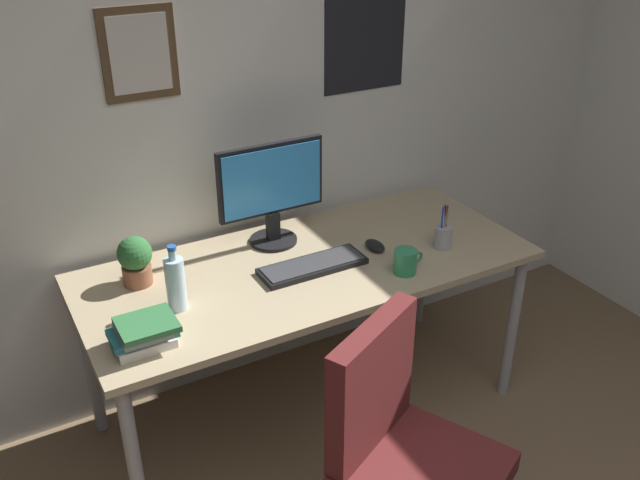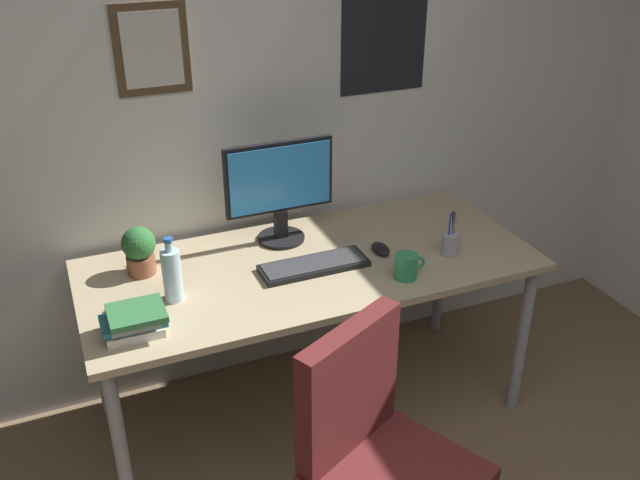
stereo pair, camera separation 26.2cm
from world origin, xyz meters
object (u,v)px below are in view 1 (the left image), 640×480
(keyboard, at_px, (313,266))
(water_bottle, at_px, (176,283))
(coffee_mug_near, at_px, (406,261))
(office_chair, at_px, (402,449))
(computer_mouse, at_px, (375,246))
(book_stack_left, at_px, (144,333))
(potted_plant, at_px, (135,259))
(pen_cup, at_px, (443,236))
(monitor, at_px, (271,189))

(keyboard, height_order, water_bottle, water_bottle)
(coffee_mug_near, bearing_deg, keyboard, 145.93)
(office_chair, height_order, keyboard, office_chair)
(computer_mouse, distance_m, book_stack_left, 1.04)
(book_stack_left, bearing_deg, potted_plant, 77.04)
(computer_mouse, bearing_deg, pen_cup, -26.11)
(office_chair, xyz_separation_m, pen_cup, (0.66, 0.67, 0.28))
(keyboard, bearing_deg, water_bottle, -178.73)
(book_stack_left, bearing_deg, water_bottle, 43.78)
(office_chair, height_order, book_stack_left, office_chair)
(water_bottle, height_order, book_stack_left, water_bottle)
(computer_mouse, bearing_deg, coffee_mug_near, -89.99)
(keyboard, distance_m, computer_mouse, 0.30)
(water_bottle, height_order, potted_plant, water_bottle)
(office_chair, bearing_deg, computer_mouse, 62.94)
(office_chair, distance_m, potted_plant, 1.19)
(potted_plant, bearing_deg, book_stack_left, -102.96)
(water_bottle, bearing_deg, monitor, 29.58)
(office_chair, xyz_separation_m, potted_plant, (-0.52, 1.01, 0.33))
(coffee_mug_near, xyz_separation_m, pen_cup, (0.25, 0.09, 0.00))
(potted_plant, bearing_deg, pen_cup, -15.89)
(potted_plant, bearing_deg, coffee_mug_near, -24.67)
(keyboard, height_order, book_stack_left, book_stack_left)
(monitor, xyz_separation_m, potted_plant, (-0.60, -0.06, -0.13))
(keyboard, bearing_deg, book_stack_left, -166.52)
(office_chair, xyz_separation_m, monitor, (0.07, 1.07, 0.47))
(keyboard, xyz_separation_m, book_stack_left, (-0.72, -0.17, 0.04))
(water_bottle, xyz_separation_m, book_stack_left, (-0.17, -0.16, -0.06))
(monitor, distance_m, computer_mouse, 0.48)
(water_bottle, bearing_deg, coffee_mug_near, -12.56)
(keyboard, bearing_deg, potted_plant, 160.39)
(keyboard, relative_size, book_stack_left, 2.01)
(computer_mouse, bearing_deg, keyboard, -177.73)
(monitor, distance_m, coffee_mug_near, 0.62)
(potted_plant, xyz_separation_m, pen_cup, (1.18, -0.34, -0.05))
(keyboard, relative_size, coffee_mug_near, 3.38)
(office_chair, xyz_separation_m, coffee_mug_near, (0.41, 0.58, 0.28))
(office_chair, bearing_deg, monitor, 86.19)
(coffee_mug_near, distance_m, pen_cup, 0.27)
(office_chair, height_order, monitor, monitor)
(monitor, relative_size, pen_cup, 2.30)
(water_bottle, xyz_separation_m, potted_plant, (-0.08, 0.24, -0.00))
(monitor, relative_size, coffee_mug_near, 3.62)
(keyboard, height_order, computer_mouse, computer_mouse)
(pen_cup, bearing_deg, potted_plant, 164.11)
(computer_mouse, relative_size, water_bottle, 0.44)
(monitor, distance_m, keyboard, 0.36)
(water_bottle, relative_size, potted_plant, 1.29)
(computer_mouse, relative_size, coffee_mug_near, 0.87)
(computer_mouse, height_order, coffee_mug_near, coffee_mug_near)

